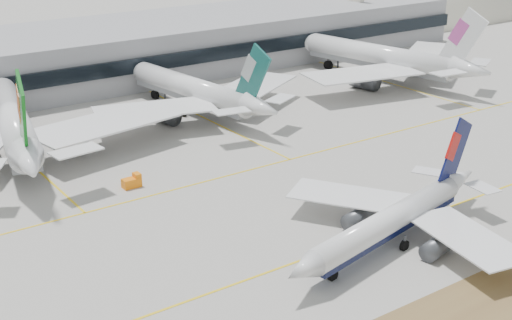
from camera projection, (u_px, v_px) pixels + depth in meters
ground at (306, 239)px, 115.55m from camera, size 3000.00×3000.00×0.00m
taxiing_airliner at (395, 219)px, 113.08m from camera, size 50.34×43.18×17.03m
widebody_eva at (14, 126)px, 149.07m from camera, size 68.06×67.60×24.77m
widebody_cathay at (197, 92)px, 176.58m from camera, size 60.24×59.34×21.62m
widebody_china_air at (385, 59)px, 206.44m from camera, size 67.51×66.93×24.48m
terminal at (51, 60)px, 200.57m from camera, size 280.00×43.10×15.00m
hangar at (391, 20)px, 301.24m from camera, size 91.00×60.00×60.00m
gse_b at (132, 182)px, 135.17m from camera, size 3.55×2.00×2.60m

